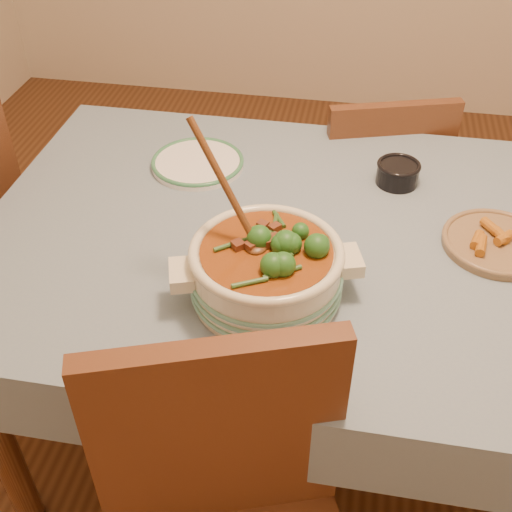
{
  "coord_description": "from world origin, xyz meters",
  "views": [
    {
      "loc": [
        0.05,
        -1.22,
        1.7
      ],
      "look_at": [
        -0.13,
        -0.23,
        0.86
      ],
      "focal_mm": 45.0,
      "sensor_mm": 36.0,
      "label": 1
    }
  ],
  "objects_px": {
    "dining_table": "(325,264)",
    "stew_casserole": "(266,267)",
    "condiment_bowl": "(398,172)",
    "fried_plate": "(497,241)",
    "white_plate": "(198,163)",
    "chair_far": "(373,190)"
  },
  "relations": [
    {
      "from": "dining_table",
      "to": "stew_casserole",
      "type": "relative_size",
      "value": 4.17
    },
    {
      "from": "condiment_bowl",
      "to": "dining_table",
      "type": "bearing_deg",
      "value": -121.65
    },
    {
      "from": "fried_plate",
      "to": "stew_casserole",
      "type": "bearing_deg",
      "value": -152.83
    },
    {
      "from": "stew_casserole",
      "to": "fried_plate",
      "type": "relative_size",
      "value": 1.25
    },
    {
      "from": "white_plate",
      "to": "fried_plate",
      "type": "height_order",
      "value": "fried_plate"
    },
    {
      "from": "white_plate",
      "to": "condiment_bowl",
      "type": "xyz_separation_m",
      "value": [
        0.54,
        0.01,
        0.02
      ]
    },
    {
      "from": "white_plate",
      "to": "chair_far",
      "type": "xyz_separation_m",
      "value": [
        0.5,
        0.38,
        -0.29
      ]
    },
    {
      "from": "dining_table",
      "to": "fried_plate",
      "type": "height_order",
      "value": "fried_plate"
    },
    {
      "from": "stew_casserole",
      "to": "chair_far",
      "type": "distance_m",
      "value": 0.96
    },
    {
      "from": "white_plate",
      "to": "chair_far",
      "type": "bearing_deg",
      "value": 37.7
    },
    {
      "from": "dining_table",
      "to": "stew_casserole",
      "type": "height_order",
      "value": "stew_casserole"
    },
    {
      "from": "fried_plate",
      "to": "chair_far",
      "type": "bearing_deg",
      "value": 114.32
    },
    {
      "from": "white_plate",
      "to": "condiment_bowl",
      "type": "relative_size",
      "value": 2.79
    },
    {
      "from": "dining_table",
      "to": "chair_far",
      "type": "relative_size",
      "value": 1.98
    },
    {
      "from": "white_plate",
      "to": "dining_table",
      "type": "bearing_deg",
      "value": -32.9
    },
    {
      "from": "chair_far",
      "to": "dining_table",
      "type": "bearing_deg",
      "value": 61.9
    },
    {
      "from": "dining_table",
      "to": "white_plate",
      "type": "height_order",
      "value": "white_plate"
    },
    {
      "from": "condiment_bowl",
      "to": "fried_plate",
      "type": "relative_size",
      "value": 0.35
    },
    {
      "from": "stew_casserole",
      "to": "chair_far",
      "type": "bearing_deg",
      "value": 75.25
    },
    {
      "from": "stew_casserole",
      "to": "chair_far",
      "type": "height_order",
      "value": "stew_casserole"
    },
    {
      "from": "condiment_bowl",
      "to": "fried_plate",
      "type": "distance_m",
      "value": 0.33
    },
    {
      "from": "dining_table",
      "to": "fried_plate",
      "type": "distance_m",
      "value": 0.4
    }
  ]
}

